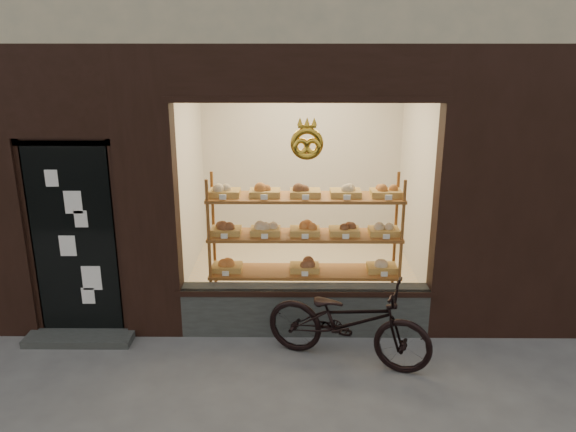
{
  "coord_description": "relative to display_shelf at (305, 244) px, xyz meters",
  "views": [
    {
      "loc": [
        0.31,
        -3.5,
        3.12
      ],
      "look_at": [
        0.26,
        2.0,
        1.4
      ],
      "focal_mm": 35.0,
      "sensor_mm": 36.0,
      "label": 1
    }
  ],
  "objects": [
    {
      "name": "display_shelf",
      "position": [
        0.0,
        0.0,
        0.0
      ],
      "size": [
        2.2,
        0.45,
        1.7
      ],
      "color": "brown",
      "rests_on": "ground"
    },
    {
      "name": "bicycle",
      "position": [
        0.42,
        -1.01,
        -0.45
      ],
      "size": [
        1.79,
        1.15,
        0.89
      ],
      "primitive_type": "imported",
      "rotation": [
        0.0,
        0.0,
        1.21
      ],
      "color": "black",
      "rests_on": "ground"
    }
  ]
}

